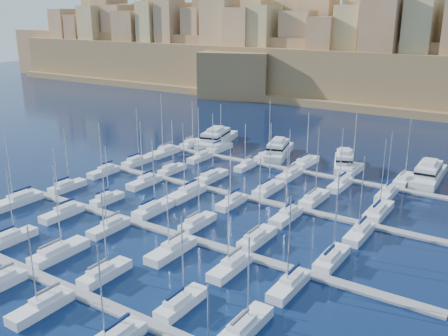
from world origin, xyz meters
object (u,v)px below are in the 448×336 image
Objects in this scene: sailboat_2 at (59,252)px; sailboat_4 at (181,303)px; motor_yacht_c at (344,162)px; motor_yacht_a at (217,138)px; motor_yacht_d at (428,174)px; motor_yacht_b at (278,150)px.

sailboat_2 is 1.16× the size of sailboat_4.
motor_yacht_c is (20.93, 68.71, 0.97)m from sailboat_2.
motor_yacht_c is (-3.90, 69.44, 1.00)m from sailboat_4.
motor_yacht_a is (-18.26, 71.15, 0.97)m from sailboat_2.
sailboat_2 is at bearing -119.93° from motor_yacht_d.
sailboat_2 reaches higher than motor_yacht_d.
sailboat_2 is at bearing -75.60° from motor_yacht_a.
sailboat_4 is at bearing -102.34° from motor_yacht_d.
motor_yacht_c is at bearing -176.14° from motor_yacht_d.
sailboat_2 reaches higher than motor_yacht_b.
sailboat_4 is (24.84, -0.73, -0.03)m from sailboat_2.
sailboat_4 is at bearing -1.68° from sailboat_2.
motor_yacht_b is 1.11× the size of motor_yacht_c.
motor_yacht_a is at bearing 120.95° from sailboat_4.
sailboat_2 is 24.85m from sailboat_4.
sailboat_4 is 72.43m from motor_yacht_d.
sailboat_2 is 73.47m from motor_yacht_a.
motor_yacht_d is at bearing 0.86° from motor_yacht_b.
sailboat_2 is at bearing -106.94° from motor_yacht_c.
sailboat_2 reaches higher than motor_yacht_a.
sailboat_4 is 69.56m from motor_yacht_c.
sailboat_2 is at bearing -92.16° from motor_yacht_b.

